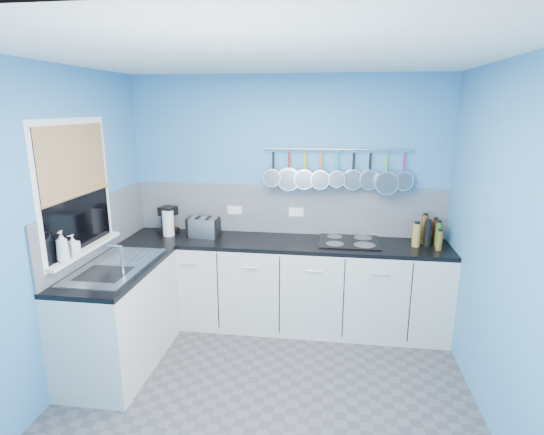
% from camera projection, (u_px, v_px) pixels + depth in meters
% --- Properties ---
extents(floor, '(3.20, 3.00, 0.02)m').
position_uv_depth(floor, '(265.00, 399.00, 3.35)').
color(floor, '#47474C').
rests_on(floor, ground).
extents(ceiling, '(3.20, 3.00, 0.02)m').
position_uv_depth(ceiling, '(263.00, 53.00, 2.72)').
color(ceiling, white).
rests_on(ceiling, ground).
extents(wall_back, '(3.20, 0.02, 2.50)m').
position_uv_depth(wall_back, '(287.00, 200.00, 4.48)').
color(wall_back, teal).
rests_on(wall_back, ground).
extents(wall_front, '(3.20, 0.02, 2.50)m').
position_uv_depth(wall_front, '(200.00, 369.00, 1.59)').
color(wall_front, teal).
rests_on(wall_front, ground).
extents(wall_left, '(0.02, 3.00, 2.50)m').
position_uv_depth(wall_left, '(53.00, 235.00, 3.25)').
color(wall_left, teal).
rests_on(wall_left, ground).
extents(wall_right, '(0.02, 3.00, 2.50)m').
position_uv_depth(wall_right, '(508.00, 255.00, 2.82)').
color(wall_right, teal).
rests_on(wall_right, ground).
extents(backsplash_back, '(3.20, 0.02, 0.50)m').
position_uv_depth(backsplash_back, '(287.00, 210.00, 4.49)').
color(backsplash_back, '#9EA0A7').
rests_on(backsplash_back, wall_back).
extents(backsplash_left, '(0.02, 1.80, 0.50)m').
position_uv_depth(backsplash_left, '(99.00, 227.00, 3.85)').
color(backsplash_left, '#9EA0A7').
rests_on(backsplash_left, wall_left).
extents(cabinet_run_back, '(3.20, 0.60, 0.86)m').
position_uv_depth(cabinet_run_back, '(283.00, 285.00, 4.39)').
color(cabinet_run_back, beige).
rests_on(cabinet_run_back, ground).
extents(worktop_back, '(3.20, 0.60, 0.04)m').
position_uv_depth(worktop_back, '(283.00, 243.00, 4.28)').
color(worktop_back, black).
rests_on(worktop_back, cabinet_run_back).
extents(cabinet_run_left, '(0.60, 1.20, 0.86)m').
position_uv_depth(cabinet_run_left, '(120.00, 318.00, 3.70)').
color(cabinet_run_left, beige).
rests_on(cabinet_run_left, ground).
extents(worktop_left, '(0.60, 1.20, 0.04)m').
position_uv_depth(worktop_left, '(115.00, 269.00, 3.59)').
color(worktop_left, black).
rests_on(worktop_left, cabinet_run_left).
extents(window_frame, '(0.01, 1.00, 1.10)m').
position_uv_depth(window_frame, '(76.00, 188.00, 3.46)').
color(window_frame, white).
rests_on(window_frame, wall_left).
extents(window_glass, '(0.01, 0.90, 1.00)m').
position_uv_depth(window_glass, '(76.00, 188.00, 3.46)').
color(window_glass, black).
rests_on(window_glass, wall_left).
extents(bamboo_blind, '(0.01, 0.90, 0.55)m').
position_uv_depth(bamboo_blind, '(74.00, 160.00, 3.41)').
color(bamboo_blind, tan).
rests_on(bamboo_blind, wall_left).
extents(window_sill, '(0.10, 0.98, 0.03)m').
position_uv_depth(window_sill, '(85.00, 250.00, 3.59)').
color(window_sill, white).
rests_on(window_sill, wall_left).
extents(sink_unit, '(0.50, 0.95, 0.01)m').
position_uv_depth(sink_unit, '(115.00, 266.00, 3.59)').
color(sink_unit, silver).
rests_on(sink_unit, worktop_left).
extents(mixer_tap, '(0.12, 0.08, 0.26)m').
position_uv_depth(mixer_tap, '(122.00, 260.00, 3.36)').
color(mixer_tap, silver).
rests_on(mixer_tap, worktop_left).
extents(socket_left, '(0.15, 0.01, 0.09)m').
position_uv_depth(socket_left, '(235.00, 210.00, 4.56)').
color(socket_left, white).
rests_on(socket_left, backsplash_back).
extents(socket_right, '(0.15, 0.01, 0.09)m').
position_uv_depth(socket_right, '(296.00, 212.00, 4.47)').
color(socket_right, white).
rests_on(socket_right, backsplash_back).
extents(pot_rail, '(1.45, 0.02, 0.02)m').
position_uv_depth(pot_rail, '(338.00, 149.00, 4.23)').
color(pot_rail, silver).
rests_on(pot_rail, wall_back).
extents(soap_bottle_a, '(0.11, 0.11, 0.24)m').
position_uv_depth(soap_bottle_a, '(62.00, 246.00, 3.24)').
color(soap_bottle_a, white).
rests_on(soap_bottle_a, window_sill).
extents(soap_bottle_b, '(0.10, 0.10, 0.17)m').
position_uv_depth(soap_bottle_b, '(73.00, 245.00, 3.38)').
color(soap_bottle_b, white).
rests_on(soap_bottle_b, window_sill).
extents(paper_towel, '(0.13, 0.13, 0.26)m').
position_uv_depth(paper_towel, '(168.00, 223.00, 4.42)').
color(paper_towel, white).
rests_on(paper_towel, worktop_back).
extents(coffee_maker, '(0.20, 0.21, 0.28)m').
position_uv_depth(coffee_maker, '(168.00, 220.00, 4.48)').
color(coffee_maker, black).
rests_on(coffee_maker, worktop_back).
extents(toaster, '(0.32, 0.20, 0.19)m').
position_uv_depth(toaster, '(204.00, 227.00, 4.39)').
color(toaster, silver).
rests_on(toaster, worktop_back).
extents(canister, '(0.10, 0.10, 0.13)m').
position_uv_depth(canister, '(211.00, 231.00, 4.39)').
color(canister, silver).
rests_on(canister, worktop_back).
extents(hob, '(0.58, 0.51, 0.01)m').
position_uv_depth(hob, '(349.00, 241.00, 4.24)').
color(hob, black).
rests_on(hob, worktop_back).
extents(pan_0, '(0.18, 0.12, 0.37)m').
position_uv_depth(pan_0, '(273.00, 167.00, 4.35)').
color(pan_0, silver).
rests_on(pan_0, pot_rail).
extents(pan_1, '(0.23, 0.07, 0.42)m').
position_uv_depth(pan_1, '(289.00, 170.00, 4.34)').
color(pan_1, silver).
rests_on(pan_1, pot_rail).
extents(pan_2, '(0.20, 0.10, 0.39)m').
position_uv_depth(pan_2, '(305.00, 169.00, 4.31)').
color(pan_2, silver).
rests_on(pan_2, pot_rail).
extents(pan_3, '(0.19, 0.12, 0.38)m').
position_uv_depth(pan_3, '(321.00, 169.00, 4.29)').
color(pan_3, silver).
rests_on(pan_3, pot_rail).
extents(pan_4, '(0.17, 0.13, 0.36)m').
position_uv_depth(pan_4, '(337.00, 168.00, 4.26)').
color(pan_4, silver).
rests_on(pan_4, pot_rail).
extents(pan_5, '(0.21, 0.05, 0.40)m').
position_uv_depth(pan_5, '(353.00, 170.00, 4.25)').
color(pan_5, silver).
rests_on(pan_5, pot_rail).
extents(pan_6, '(0.20, 0.07, 0.39)m').
position_uv_depth(pan_6, '(370.00, 170.00, 4.22)').
color(pan_6, silver).
rests_on(pan_6, pot_rail).
extents(pan_7, '(0.23, 0.13, 0.42)m').
position_uv_depth(pan_7, '(386.00, 172.00, 4.21)').
color(pan_7, silver).
rests_on(pan_7, pot_rail).
extents(pan_8, '(0.19, 0.10, 0.38)m').
position_uv_depth(pan_8, '(403.00, 170.00, 4.18)').
color(pan_8, silver).
rests_on(pan_8, pot_rail).
extents(condiment_0, '(0.06, 0.06, 0.24)m').
position_uv_depth(condiment_0, '(435.00, 231.00, 4.18)').
color(condiment_0, '#4C190C').
rests_on(condiment_0, worktop_back).
extents(condiment_1, '(0.06, 0.06, 0.28)m').
position_uv_depth(condiment_1, '(424.00, 229.00, 4.16)').
color(condiment_1, brown).
rests_on(condiment_1, worktop_back).
extents(condiment_2, '(0.07, 0.07, 0.18)m').
position_uv_depth(condiment_2, '(416.00, 233.00, 4.21)').
color(condiment_2, '#3F721E').
rests_on(condiment_2, worktop_back).
extents(condiment_3, '(0.06, 0.06, 0.23)m').
position_uv_depth(condiment_3, '(438.00, 234.00, 4.08)').
color(condiment_3, '#265919').
rests_on(condiment_3, worktop_back).
extents(condiment_4, '(0.07, 0.07, 0.24)m').
position_uv_depth(condiment_4, '(428.00, 234.00, 4.09)').
color(condiment_4, black).
rests_on(condiment_4, worktop_back).
extents(condiment_5, '(0.07, 0.07, 0.22)m').
position_uv_depth(condiment_5, '(416.00, 235.00, 4.08)').
color(condiment_5, olive).
rests_on(condiment_5, worktop_back).
extents(condiment_6, '(0.06, 0.06, 0.18)m').
position_uv_depth(condiment_6, '(439.00, 241.00, 3.97)').
color(condiment_6, brown).
rests_on(condiment_6, worktop_back).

